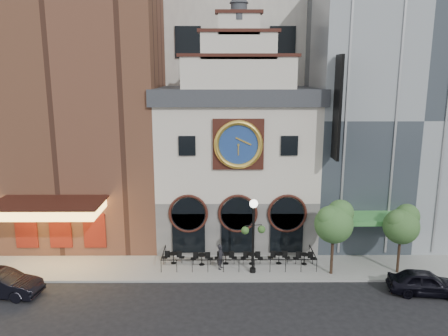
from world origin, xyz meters
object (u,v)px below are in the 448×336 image
at_px(car_right, 425,282).
at_px(pedestrian, 221,257).
at_px(bistro_1, 202,259).
at_px(car_left, 1,283).
at_px(bistro_4, 279,257).
at_px(tree_left, 334,221).
at_px(bistro_5, 304,258).
at_px(bistro_3, 252,258).
at_px(bistro_0, 173,257).
at_px(bistro_2, 226,258).
at_px(lamppost, 253,228).
at_px(tree_right, 402,224).

distance_m(car_right, pedestrian, 13.14).
bearing_deg(bistro_1, car_left, -161.67).
height_order(bistro_4, tree_left, tree_left).
height_order(bistro_1, bistro_5, same).
bearing_deg(pedestrian, bistro_5, -65.19).
xyz_separation_m(bistro_3, car_right, (10.49, -4.06, 0.15)).
bearing_deg(bistro_3, bistro_5, -0.86).
xyz_separation_m(bistro_0, bistro_4, (7.52, -0.08, 0.00)).
bearing_deg(bistro_2, bistro_3, -1.48).
bearing_deg(bistro_1, pedestrian, -25.70).
height_order(bistro_1, bistro_3, same).
bearing_deg(bistro_4, pedestrian, -169.07).
bearing_deg(tree_left, pedestrian, 174.26).
bearing_deg(lamppost, bistro_0, 155.90).
relative_size(bistro_4, tree_right, 0.33).
relative_size(bistro_4, car_left, 0.33).
relative_size(bistro_0, car_left, 0.33).
height_order(bistro_1, car_left, car_left).
relative_size(bistro_4, bistro_5, 1.00).
bearing_deg(bistro_3, pedestrian, -161.55).
relative_size(bistro_3, car_right, 0.35).
xyz_separation_m(bistro_2, lamppost, (1.83, -1.35, 2.73)).
distance_m(bistro_3, car_left, 16.22).
distance_m(bistro_0, bistro_3, 5.58).
height_order(bistro_5, tree_left, tree_left).
bearing_deg(bistro_4, bistro_0, 179.36).
distance_m(bistro_0, bistro_2, 3.73).
bearing_deg(car_right, bistro_5, 67.14).
height_order(bistro_4, car_left, car_left).
bearing_deg(bistro_3, bistro_0, 178.49).
bearing_deg(tree_right, bistro_0, 174.65).
height_order(bistro_3, tree_right, tree_right).
relative_size(pedestrian, lamppost, 0.34).
height_order(bistro_2, car_right, car_right).
height_order(bistro_3, car_left, car_left).
xyz_separation_m(bistro_4, tree_left, (3.39, -1.56, 3.27)).
relative_size(bistro_1, pedestrian, 0.90).
height_order(bistro_1, bistro_4, same).
xyz_separation_m(bistro_0, bistro_2, (3.73, -0.10, 0.00)).
relative_size(bistro_2, bistro_3, 1.00).
xyz_separation_m(tree_left, tree_right, (4.58, 0.19, -0.26)).
xyz_separation_m(bistro_1, bistro_5, (7.27, 0.04, 0.00)).
bearing_deg(bistro_0, tree_left, -8.58).
relative_size(car_right, car_left, 0.92).
xyz_separation_m(bistro_1, bistro_4, (5.48, 0.16, 0.00)).
xyz_separation_m(bistro_3, bistro_5, (3.73, -0.06, 0.00)).
bearing_deg(pedestrian, car_left, 122.36).
bearing_deg(bistro_4, bistro_3, -178.13).
distance_m(bistro_5, tree_right, 6.98).
bearing_deg(bistro_5, pedestrian, -173.45).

